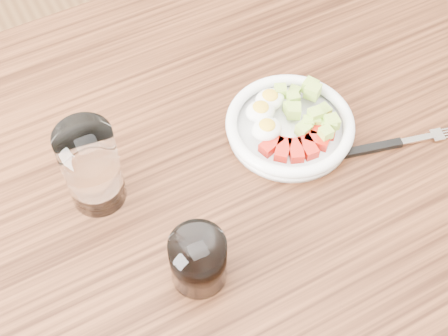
{
  "coord_description": "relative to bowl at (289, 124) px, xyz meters",
  "views": [
    {
      "loc": [
        -0.24,
        -0.41,
        1.5
      ],
      "look_at": [
        -0.01,
        0.01,
        0.8
      ],
      "focal_mm": 50.0,
      "sensor_mm": 36.0,
      "label": 1
    }
  ],
  "objects": [
    {
      "name": "dining_table",
      "position": [
        -0.12,
        -0.04,
        -0.12
      ],
      "size": [
        1.5,
        0.9,
        0.77
      ],
      "color": "brown",
      "rests_on": "ground"
    },
    {
      "name": "bowl",
      "position": [
        0.0,
        0.0,
        0.0
      ],
      "size": [
        0.19,
        0.19,
        0.05
      ],
      "color": "white",
      "rests_on": "dining_table"
    },
    {
      "name": "fork",
      "position": [
        0.11,
        -0.09,
        -0.01
      ],
      "size": [
        0.19,
        0.06,
        0.01
      ],
      "color": "black",
      "rests_on": "dining_table"
    },
    {
      "name": "water_glass",
      "position": [
        -0.29,
        0.03,
        0.05
      ],
      "size": [
        0.07,
        0.07,
        0.13
      ],
      "primitive_type": "cylinder",
      "color": "white",
      "rests_on": "dining_table"
    },
    {
      "name": "coffee_glass",
      "position": [
        -0.22,
        -0.14,
        0.02
      ],
      "size": [
        0.07,
        0.07,
        0.08
      ],
      "color": "white",
      "rests_on": "dining_table"
    }
  ]
}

